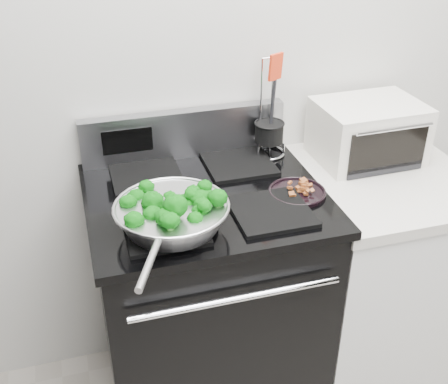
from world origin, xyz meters
name	(u,v)px	position (x,y,z in m)	size (l,w,h in m)	color
back_wall	(260,41)	(0.00, 1.75, 1.35)	(4.00, 0.02, 2.70)	beige
gas_range	(207,300)	(-0.30, 1.41, 0.49)	(0.79, 0.69, 1.13)	black
counter	(370,274)	(0.39, 1.41, 0.46)	(0.62, 0.68, 0.92)	white
skillet	(172,215)	(-0.45, 1.24, 1.00)	(0.35, 0.53, 0.07)	silver
broccoli_pile	(172,209)	(-0.45, 1.24, 1.02)	(0.27, 0.27, 0.09)	#043408
bacon_plate	(297,189)	(-0.01, 1.33, 0.97)	(0.19, 0.19, 0.04)	black
utensil_holder	(269,138)	(0.01, 1.64, 1.02)	(0.13, 0.13, 0.39)	silver
toaster_oven	(368,131)	(0.37, 1.56, 1.03)	(0.39, 0.30, 0.22)	silver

